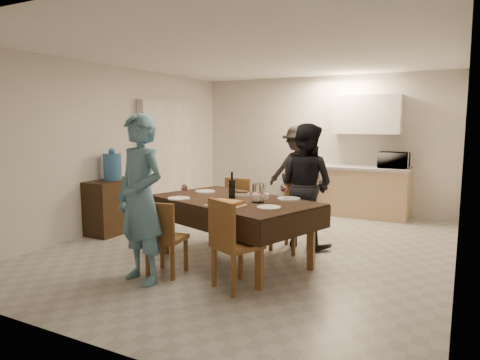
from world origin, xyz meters
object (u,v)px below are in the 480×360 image
Objects in this scene: person_kitchen at (298,171)px; savoury_tart at (225,203)px; person_near at (141,199)px; microwave at (394,160)px; wine_bottle at (232,185)px; water_pitcher at (258,193)px; person_far at (305,186)px; water_jug at (112,167)px; console at (114,206)px; dining_table at (234,202)px.

savoury_tart is at bearing -83.89° from person_kitchen.
microwave is at bearing 79.28° from person_near.
wine_bottle is 2.90m from person_kitchen.
person_kitchen is at bearing 15.52° from microwave.
microwave is at bearing 73.59° from water_pitcher.
person_far is at bearing -66.94° from person_kitchen.
microwave is (1.01, 3.44, 0.16)m from water_pitcher.
person_near is (-0.50, -1.10, -0.04)m from wine_bottle.
microwave reaches higher than savoury_tart.
wine_bottle is 1.21m from person_near.
person_far reaches higher than person_kitchen.
person_near is at bearing -131.99° from water_pitcher.
water_jug is 0.25× the size of person_kitchen.
microwave is (3.70, 3.01, 0.64)m from console.
wine_bottle is at bearing 67.07° from microwave.
person_kitchen reaches higher than microwave.
microwave reaches higher than dining_table.
person_far is (2.89, 0.67, -0.18)m from water_jug.
microwave is 1.70m from person_kitchen.
savoury_tart is (2.44, -0.76, -0.23)m from water_jug.
dining_table is 0.40m from savoury_tart.
microwave is at bearing 67.07° from wine_bottle.
person_near reaches higher than water_pitcher.
water_jug is 4.77m from microwave.
person_near is (-0.55, -1.05, 0.16)m from dining_table.
dining_table is at bearing 171.87° from water_pitcher.
water_pitcher is at bearing -78.56° from person_kitchen.
dining_table is 1.33× the size of person_far.
dining_table is at bearing 74.94° from person_near.
dining_table is 2.39m from console.
wine_bottle is (2.29, -0.33, 0.53)m from console.
savoury_tart is (0.15, -0.43, -0.14)m from wine_bottle.
savoury_tart reaches higher than dining_table.
person_far is (1.10, 2.10, -0.05)m from person_near.
person_near is (-0.65, -0.67, 0.10)m from savoury_tart.
water_pitcher is 1.35m from person_near.
dining_table is at bearing 104.74° from savoury_tart.
console is 2.24× the size of savoury_tart.
water_jug is 1.03× the size of savoury_tart.
water_pitcher is 0.42m from savoury_tart.
wine_bottle is 1.17m from person_far.
microwave is at bearing 71.48° from savoury_tart.
water_pitcher is (2.69, -0.43, 0.48)m from console.
person_far reaches higher than wine_bottle.
person_far reaches higher than water_pitcher.
person_kitchen reaches higher than water_jug.
water_jug reaches higher than water_pitcher.
water_jug is at bearing -129.08° from person_kitchen.
microwave is (1.36, 3.39, 0.31)m from dining_table.
console is 2.74× the size of wine_bottle.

